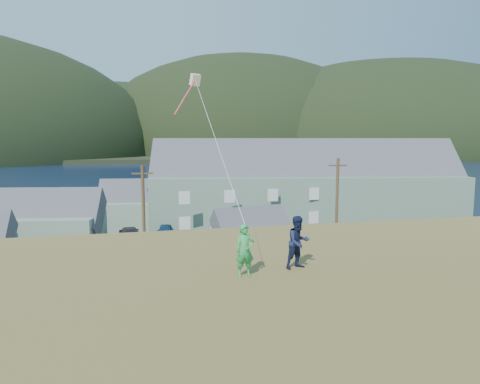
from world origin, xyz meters
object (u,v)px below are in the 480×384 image
at_px(shed_palegreen_far, 145,206).
at_px(shed_white, 252,234).
at_px(lodge, 305,186).
at_px(shed_palegreen_near, 49,223).
at_px(kite_flyer_green, 245,251).
at_px(wharf, 133,205).
at_px(kite_flyer_navy, 298,242).

bearing_deg(shed_palegreen_far, shed_white, -51.38).
relative_size(lodge, shed_palegreen_near, 3.55).
relative_size(lodge, kite_flyer_green, 26.06).
height_order(lodge, shed_palegreen_near, lodge).
height_order(shed_white, kite_flyer_green, kite_flyer_green).
bearing_deg(kite_flyer_green, shed_palegreen_near, 106.90).
relative_size(wharf, kite_flyer_green, 16.89).
distance_m(wharf, shed_white, 34.73).
height_order(kite_flyer_green, kite_flyer_navy, kite_flyer_navy).
bearing_deg(kite_flyer_green, lodge, 63.16).
xyz_separation_m(lodge, kite_flyer_green, (-17.37, -39.71, 2.73)).
xyz_separation_m(lodge, shed_palegreen_far, (-20.17, 3.07, -2.36)).
height_order(shed_palegreen_near, shed_white, shed_palegreen_near).
bearing_deg(kite_flyer_navy, shed_palegreen_near, 96.40).
relative_size(wharf, shed_white, 3.23).
bearing_deg(shed_palegreen_far, shed_palegreen_near, -129.39).
bearing_deg(shed_palegreen_far, kite_flyer_green, -79.31).
bearing_deg(kite_flyer_navy, shed_white, 62.06).
bearing_deg(lodge, shed_palegreen_near, -158.50).
distance_m(kite_flyer_green, kite_flyer_navy, 1.84).
relative_size(shed_white, kite_flyer_green, 5.23).
xyz_separation_m(shed_palegreen_near, kite_flyer_navy, (14.13, -33.28, 5.17)).
height_order(lodge, kite_flyer_green, lodge).
xyz_separation_m(lodge, shed_palegreen_near, (-29.71, -6.03, -2.39)).
distance_m(wharf, lodge, 29.98).
height_order(wharf, shed_white, shed_white).
height_order(wharf, kite_flyer_green, kite_flyer_green).
xyz_separation_m(kite_flyer_green, kite_flyer_navy, (1.80, 0.40, 0.05)).
relative_size(lodge, shed_palegreen_far, 3.37).
distance_m(shed_palegreen_near, kite_flyer_navy, 36.53).
xyz_separation_m(wharf, lodge, (22.13, -19.66, 4.79)).
distance_m(wharf, shed_palegreen_near, 26.89).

